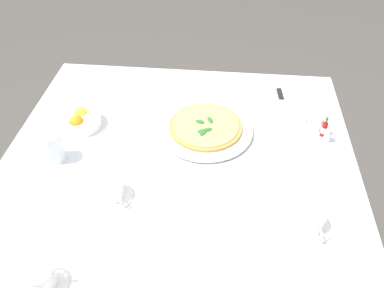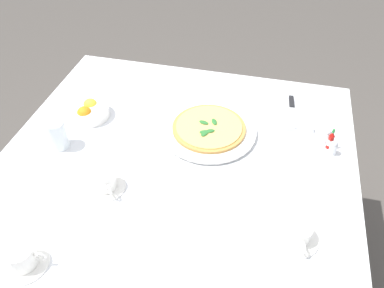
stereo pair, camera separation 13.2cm
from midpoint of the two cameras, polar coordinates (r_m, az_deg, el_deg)
The scene contains 14 objects.
ground_plane at distance 1.90m, azimuth -3.72°, elevation -19.50°, with size 8.00×8.00×0.00m, color #4C4742.
dining_table at distance 1.37m, azimuth -4.90°, elevation -7.19°, with size 1.21×1.21×0.75m.
pizza_plate at distance 1.40m, azimuth -0.66°, elevation 2.16°, with size 0.35×0.35×0.02m.
pizza at distance 1.39m, azimuth -0.67°, elevation 2.59°, with size 0.27×0.27×0.02m.
coffee_cup_center_back at distance 1.21m, azimuth -15.21°, elevation -6.85°, with size 0.13×0.13×0.07m.
coffee_cup_far_right at distance 1.10m, azimuth -25.22°, elevation -17.96°, with size 0.13×0.13×0.07m.
coffee_cup_near_left at distance 1.13m, azimuth 14.22°, elevation -11.27°, with size 0.13×0.13×0.06m.
water_glass_right_edge at distance 1.37m, azimuth -22.79°, elevation -0.86°, with size 0.07×0.07×0.11m.
napkin_folded at distance 1.54m, azimuth 10.92°, elevation 5.76°, with size 0.24×0.17×0.02m.
dinner_knife at distance 1.53m, azimuth 11.00°, elevation 6.12°, with size 0.20×0.04×0.01m.
citrus_bowl at distance 1.49m, azimuth -18.88°, elevation 3.30°, with size 0.15×0.15×0.06m.
hot_sauce_bottle at distance 1.42m, azimuth 16.79°, elevation 2.17°, with size 0.02×0.02×0.08m.
salt_shaker at distance 1.41m, azimuth 17.24°, elevation 1.13°, with size 0.03×0.03×0.06m.
pepper_shaker at distance 1.45m, azimuth 16.20°, elevation 2.65°, with size 0.03×0.03×0.06m.
Camera 1 is at (0.87, 0.13, 1.68)m, focal length 35.51 mm.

